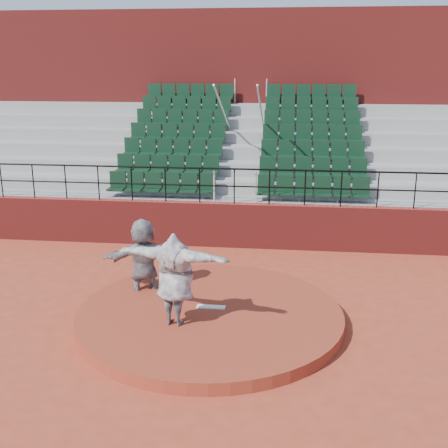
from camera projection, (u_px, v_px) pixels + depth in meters
The scene contains 9 objects.
ground at pixel (210, 321), 11.70m from camera, with size 90.00×90.00×0.00m, color #9F3A23.
pitchers_mound at pixel (210, 316), 11.66m from camera, with size 5.50×5.50×0.25m, color maroon.
pitching_rubber at pixel (211, 307), 11.77m from camera, with size 0.60×0.15×0.03m, color white.
boundary_wall at pixel (234, 225), 16.29m from camera, with size 24.00×0.30×1.30m, color maroon.
wall_railing at pixel (234, 178), 15.90m from camera, with size 24.04×0.05×1.03m.
seating_deck at pixel (245, 174), 19.54m from camera, with size 24.00×5.97×4.63m.
press_box_facade at pixel (253, 104), 22.73m from camera, with size 24.00×3.00×7.10m, color maroon.
pitcher at pixel (175, 279), 10.81m from camera, with size 2.29×0.62×1.86m, color black.
fielder at pixel (144, 259), 12.57m from camera, with size 1.76×0.56×1.90m, color black.
Camera 1 is at (1.54, -10.56, 5.21)m, focal length 45.00 mm.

